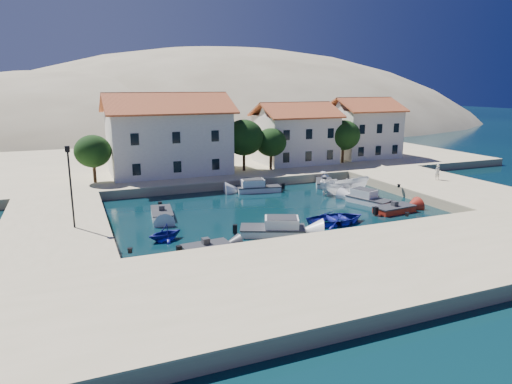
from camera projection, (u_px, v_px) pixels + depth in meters
ground at (328, 243)px, 34.22m from camera, size 400.00×400.00×0.00m
quay_south at (378, 265)px, 28.70m from camera, size 52.00×12.00×1.00m
quay_east at (440, 187)px, 50.71m from camera, size 11.00×20.00×1.00m
quay_west at (54, 229)px, 36.08m from camera, size 8.00×20.00×1.00m
quay_north at (209, 160)px, 69.08m from camera, size 80.00×36.00×1.00m
hills at (191, 189)px, 158.52m from camera, size 254.00×176.00×99.00m
building_left at (168, 133)px, 55.87m from camera, size 14.70×9.45×9.70m
building_mid at (295, 132)px, 63.60m from camera, size 10.50×8.40×8.30m
building_right at (363, 127)px, 68.89m from camera, size 9.45×8.40×8.80m
trees at (255, 140)px, 57.73m from camera, size 37.30×5.30×6.45m
lamppost at (70, 179)px, 33.87m from camera, size 0.35×0.25×6.22m
bollards at (333, 212)px, 38.48m from camera, size 29.36×9.56×0.30m
motorboat_grey_sw at (206, 248)px, 32.28m from camera, size 3.47×1.76×1.25m
cabin_cruiser_south at (273, 229)px, 36.07m from camera, size 5.55×4.04×1.60m
rowboat_south at (336, 223)px, 39.23m from camera, size 5.19×3.71×1.07m
motorboat_red_se at (394, 209)px, 42.52m from camera, size 4.14×2.21×1.25m
cabin_cruiser_east at (369, 199)px, 45.52m from camera, size 3.17×4.85×1.60m
boat_east at (344, 195)px, 49.34m from camera, size 5.85×3.25×2.14m
motorboat_white_ne at (324, 183)px, 53.95m from camera, size 3.52×4.39×1.25m
rowboat_west at (165, 240)px, 34.92m from camera, size 3.25×3.01×1.41m
motorboat_white_west at (162, 214)px, 41.05m from camera, size 2.31×4.29×1.25m
cabin_cruiser_north at (258, 187)px, 50.93m from camera, size 5.15×2.87×1.60m
pedestrian at (437, 172)px, 52.20m from camera, size 0.68×0.46×1.80m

